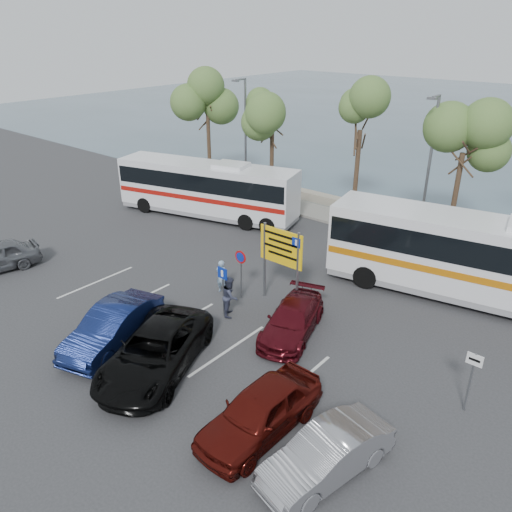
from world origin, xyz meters
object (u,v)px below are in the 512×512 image
Objects in this scene: coach_bus_left at (207,191)px; car_maroon at (292,320)px; car_silver_b at (327,455)px; car_blue at (113,326)px; coach_bus_right at (477,262)px; suv_black at (155,351)px; direction_sign at (281,253)px; car_red at (260,411)px; pedestrian_near at (222,276)px; street_lamp_left at (245,133)px; pedestrian_far at (230,296)px; street_lamp_right at (429,164)px.

coach_bus_left is 14.40m from car_maroon.
coach_bus_left is 2.74× the size of car_maroon.
car_blue is at bearing -166.75° from car_silver_b.
coach_bus_right is at bearing 104.17° from car_silver_b.
coach_bus_left is at bearing 104.55° from suv_black.
direction_sign reaches higher than suv_black.
car_red is 2.79× the size of pedestrian_near.
direction_sign is at bearing 124.47° from car_red.
street_lamp_left is at bearing 98.09° from suv_black.
street_lamp_left is at bearing 136.83° from direction_sign.
car_red is (15.30, -16.96, -3.82)m from street_lamp_left.
coach_bus_right is 12.58m from car_red.
pedestrian_far is (1.63, -1.21, 0.08)m from pedestrian_near.
car_blue is (-9.50, -12.40, -1.09)m from coach_bus_right.
suv_black is at bearing -16.67° from car_blue.
car_blue is at bearing -177.96° from car_red.
suv_black is (10.50, -17.02, -3.82)m from street_lamp_left.
car_red is 0.81× the size of suv_black.
car_silver_b is 10.94m from pedestrian_near.
car_blue is at bearing -152.35° from car_maroon.
suv_black is 3.14× the size of pedestrian_far.
car_blue is 0.85× the size of suv_black.
direction_sign is at bearing 148.24° from car_silver_b.
car_silver_b is at bearing 138.37° from pedestrian_near.
suv_black is at bearing -177.70° from car_red.
suv_black is 7.20m from car_silver_b.
car_maroon is at bearing 28.91° from car_blue.
street_lamp_left is 2.23× the size of direction_sign.
pedestrian_near reaches higher than car_blue.
pedestrian_far reaches higher than suv_black.
car_blue is at bearing -59.66° from coach_bus_left.
suv_black is at bearing -58.33° from street_lamp_left.
car_silver_b is at bearing -45.01° from direction_sign.
street_lamp_right is 1.82× the size of car_maroon.
car_silver_b is (7.20, 0.00, -0.10)m from suv_black.
pedestrian_near is at bearing 86.86° from suv_black.
coach_bus_left reaches higher than suv_black.
car_blue is (-5.00, -17.02, -3.81)m from street_lamp_right.
car_silver_b is at bearing 0.05° from car_red.
street_lamp_left reaches higher than coach_bus_left.
direction_sign is at bearing -100.94° from street_lamp_right.
car_red is (4.30, -6.63, -1.66)m from direction_sign.
car_silver_b is (4.70, -17.02, -3.92)m from street_lamp_right.
direction_sign is 8.08m from car_red.
street_lamp_left is 13.00m from street_lamp_right.
street_lamp_right reaches higher than car_red.
pedestrian_far is at bearing -40.70° from coach_bus_left.
coach_bus_left is at bearing 156.92° from car_silver_b.
coach_bus_left reaches higher than car_red.
pedestrian_near is at bearing -112.25° from street_lamp_right.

